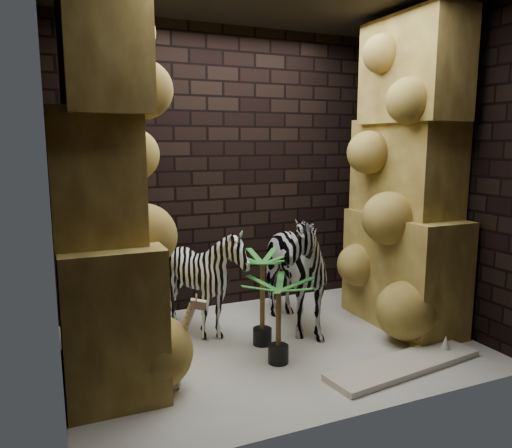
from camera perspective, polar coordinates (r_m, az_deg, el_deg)
name	(u,v)px	position (r m, az deg, el deg)	size (l,w,h in m)	color
floor	(273,346)	(4.50, 1.95, -14.01)	(3.50, 3.50, 0.00)	beige
wall_back	(224,170)	(5.30, -3.75, 6.27)	(3.50, 3.50, 0.00)	black
wall_front	(361,191)	(3.06, 12.11, 3.74)	(3.50, 3.50, 0.00)	black
wall_left	(49,185)	(3.75, -23.00, 4.22)	(3.00, 3.00, 0.00)	black
wall_right	(434,173)	(5.14, 20.11, 5.62)	(3.00, 3.00, 0.00)	black
rock_pillar_left	(101,183)	(3.76, -17.66, 4.54)	(0.68, 1.30, 3.00)	#CEB751
rock_pillar_right	(408,174)	(4.92, 17.29, 5.62)	(0.58, 1.25, 3.00)	#CEB751
zebra_right	(285,259)	(4.71, 3.39, -4.06)	(0.63, 1.17, 1.39)	white
zebra_left	(203,286)	(4.60, -6.18, -7.16)	(0.86, 1.06, 0.96)	white
giraffe_toy	(164,341)	(3.72, -10.64, -13.30)	(0.38, 0.13, 0.73)	beige
palm_front	(262,299)	(4.38, 0.75, -8.75)	(0.36, 0.36, 0.85)	#206E18
palm_back	(278,321)	(4.06, 2.64, -11.26)	(0.36, 0.36, 0.72)	#206E18
surfboard	(404,365)	(4.27, 16.91, -15.44)	(1.42, 0.35, 0.05)	beige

